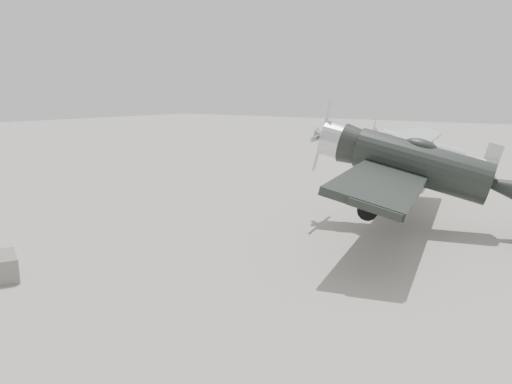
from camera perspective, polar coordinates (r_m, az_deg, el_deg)
ground at (r=16.62m, az=-0.70°, el=-7.14°), size 160.00×160.00×0.00m
lowwing_monoplane at (r=20.24m, az=19.63°, el=2.46°), size 10.08×13.96×4.48m
highwing_monoplane at (r=33.69m, az=19.00°, el=5.12°), size 8.00×11.20×3.16m
equipment_block at (r=16.17m, az=-27.21°, el=-7.65°), size 1.65×1.38×0.71m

